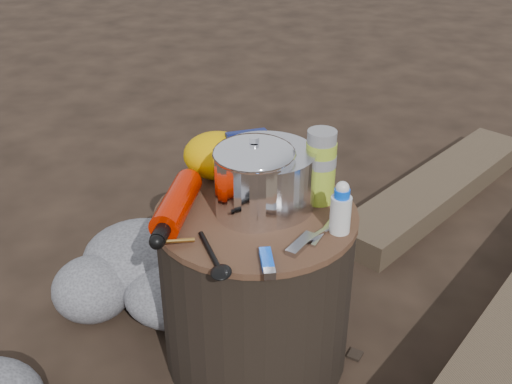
# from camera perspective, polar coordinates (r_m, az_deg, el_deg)

# --- Properties ---
(ground) EXTENTS (60.00, 60.00, 0.00)m
(ground) POSITION_cam_1_polar(r_m,az_deg,el_deg) (1.68, 0.00, -14.42)
(ground) COLOR black
(ground) RESTS_ON ground
(stump) EXTENTS (0.46, 0.46, 0.43)m
(stump) POSITION_cam_1_polar(r_m,az_deg,el_deg) (1.54, 0.00, -8.68)
(stump) COLOR black
(stump) RESTS_ON ground
(rock_ring) EXTENTS (0.50, 1.09, 0.22)m
(rock_ring) POSITION_cam_1_polar(r_m,az_deg,el_deg) (1.53, -15.60, -15.65)
(rock_ring) COLOR #5E5E64
(rock_ring) RESTS_ON ground
(log_small) EXTENTS (0.80, 0.97, 0.09)m
(log_small) POSITION_cam_1_polar(r_m,az_deg,el_deg) (2.39, 16.39, 0.30)
(log_small) COLOR #443728
(log_small) RESTS_ON ground
(foil_windscreen) EXTENTS (0.23, 0.23, 0.14)m
(foil_windscreen) POSITION_cam_1_polar(r_m,az_deg,el_deg) (1.41, 0.90, 1.26)
(foil_windscreen) COLOR silver
(foil_windscreen) RESTS_ON stump
(camping_pot) EXTENTS (0.18, 0.18, 0.18)m
(camping_pot) POSITION_cam_1_polar(r_m,az_deg,el_deg) (1.37, -0.17, 1.30)
(camping_pot) COLOR white
(camping_pot) RESTS_ON stump
(fuel_bottle) EXTENTS (0.08, 0.28, 0.07)m
(fuel_bottle) POSITION_cam_1_polar(r_m,az_deg,el_deg) (1.39, -7.31, -1.14)
(fuel_bottle) COLOR red
(fuel_bottle) RESTS_ON stump
(thermos) EXTENTS (0.07, 0.07, 0.18)m
(thermos) POSITION_cam_1_polar(r_m,az_deg,el_deg) (1.43, 5.94, 2.30)
(thermos) COLOR #9BB72D
(thermos) RESTS_ON stump
(travel_mug) EXTENTS (0.07, 0.07, 0.11)m
(travel_mug) POSITION_cam_1_polar(r_m,az_deg,el_deg) (1.51, 5.57, 2.46)
(travel_mug) COLOR black
(travel_mug) RESTS_ON stump
(stuff_sack) EXTENTS (0.17, 0.14, 0.12)m
(stuff_sack) POSITION_cam_1_polar(r_m,az_deg,el_deg) (1.54, -3.52, 3.37)
(stuff_sack) COLOR #DFA200
(stuff_sack) RESTS_ON stump
(food_pouch) EXTENTS (0.10, 0.06, 0.13)m
(food_pouch) POSITION_cam_1_polar(r_m,az_deg,el_deg) (1.52, -0.82, 3.34)
(food_pouch) COLOR #101956
(food_pouch) RESTS_ON stump
(lighter) EXTENTS (0.04, 0.10, 0.02)m
(lighter) POSITION_cam_1_polar(r_m,az_deg,el_deg) (1.25, 0.99, -6.24)
(lighter) COLOR blue
(lighter) RESTS_ON stump
(multitool) EXTENTS (0.06, 0.09, 0.01)m
(multitool) POSITION_cam_1_polar(r_m,az_deg,el_deg) (1.30, 4.15, -4.81)
(multitool) COLOR #ABACB0
(multitool) RESTS_ON stump
(pot_grabber) EXTENTS (0.10, 0.13, 0.01)m
(pot_grabber) POSITION_cam_1_polar(r_m,az_deg,el_deg) (1.35, 6.33, -3.41)
(pot_grabber) COLOR #ABACB0
(pot_grabber) RESTS_ON stump
(spork) EXTENTS (0.10, 0.16, 0.01)m
(spork) POSITION_cam_1_polar(r_m,az_deg,el_deg) (1.28, -4.24, -5.43)
(spork) COLOR black
(spork) RESTS_ON stump
(squeeze_bottle) EXTENTS (0.05, 0.05, 0.11)m
(squeeze_bottle) POSITION_cam_1_polar(r_m,az_deg,el_deg) (1.33, 7.80, -1.64)
(squeeze_bottle) COLOR silver
(squeeze_bottle) RESTS_ON stump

